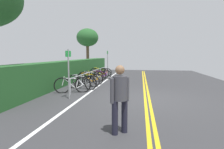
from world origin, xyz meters
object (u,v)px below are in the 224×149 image
Objects in this scene: bicycle_2 at (86,81)px; bicycle_6 at (100,75)px; bicycle_5 at (94,76)px; bicycle_1 at (82,82)px; bicycle_0 at (73,85)px; pedestrian at (120,95)px; bicycle_4 at (91,77)px; bicycle_8 at (102,72)px; sign_post_far at (108,60)px; bicycle_7 at (100,73)px; bike_rack at (93,73)px; bicycle_3 at (90,79)px; tree_mid at (87,38)px; sign_post_near at (69,69)px.

bicycle_2 is 0.95× the size of bicycle_6.
bicycle_6 is at bearing -14.72° from bicycle_5.
bicycle_1 is at bearing 179.58° from bicycle_6.
bicycle_0 is 1.03m from bicycle_1.
bicycle_4 is at bearing 19.44° from pedestrian.
bicycle_8 is 1.48m from sign_post_far.
bicycle_7 reaches higher than bicycle_6.
bike_rack is 2.72m from bicycle_7.
bicycle_4 reaches higher than bicycle_2.
bicycle_0 is 2.65m from bicycle_3.
bicycle_4 reaches higher than bicycle_6.
bicycle_6 is 1.04× the size of bicycle_7.
bicycle_1 is 11.62m from tree_mid.
bicycle_0 is at bearing -179.19° from bicycle_5.
sign_post_near reaches higher than bicycle_3.
sign_post_far is at bearing -2.29° from bike_rack.
bike_rack is 4.92× the size of bicycle_4.
sign_post_near is (-4.82, -0.38, 0.87)m from bicycle_4.
bicycle_0 is 1.48m from sign_post_near.
bicycle_5 is at bearing -160.79° from tree_mid.
bicycle_1 reaches higher than bicycle_5.
bike_rack is 4.64× the size of bicycle_3.
bicycle_7 reaches higher than bicycle_8.
bicycle_8 is at bearing 0.54° from bicycle_0.
sign_post_far reaches higher than bicycle_8.
bicycle_6 is 0.38× the size of tree_mid.
sign_post_near reaches higher than bicycle_7.
bicycle_5 is 9.18m from pedestrian.
bicycle_0 is 1.06× the size of pedestrian.
bicycle_3 is at bearing -177.98° from bicycle_8.
bicycle_5 is 3.89m from sign_post_far.
bicycle_3 reaches higher than bicycle_2.
bicycle_4 is at bearing 1.47° from bicycle_0.
bike_rack is 4.68m from sign_post_far.
bike_rack is at bearing 1.67° from bicycle_1.
sign_post_near is (-8.32, -0.35, 0.89)m from bicycle_8.
bicycle_0 is at bearing 173.39° from bicycle_1.
bicycle_1 reaches higher than bicycle_2.
bicycle_3 is 5.64m from sign_post_far.
bicycle_0 is at bearing 13.52° from sign_post_near.
bicycle_2 is 0.99× the size of bicycle_7.
tree_mid is (4.70, 2.57, 3.28)m from bicycle_8.
bicycle_3 is 1.07× the size of bicycle_8.
bicycle_3 is 1.01m from bicycle_4.
pedestrian is (-7.93, -2.80, 0.54)m from bicycle_4.
bicycle_6 reaches higher than bicycle_2.
pedestrian is (-4.29, -2.70, 0.52)m from bicycle_0.
bike_rack is at bearing 2.95° from bicycle_3.
bicycle_4 is 0.35× the size of tree_mid.
bicycle_2 is at bearing -173.69° from bicycle_4.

